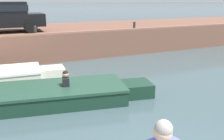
{
  "coord_description": "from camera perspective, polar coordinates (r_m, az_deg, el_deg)",
  "views": [
    {
      "loc": [
        -2.65,
        -2.39,
        3.11
      ],
      "look_at": [
        0.02,
        3.45,
        1.27
      ],
      "focal_mm": 40.0,
      "sensor_mm": 36.0,
      "label": 1
    }
  ],
  "objects": [
    {
      "name": "mooring_bollard_mid",
      "position": [
        12.7,
        -17.15,
        8.75
      ],
      "size": [
        0.15,
        0.15,
        0.45
      ],
      "color": "#2D2B28",
      "rests_on": "far_quay_wall"
    },
    {
      "name": "far_quay_wall",
      "position": [
        15.67,
        -14.66,
        6.64
      ],
      "size": [
        60.0,
        6.0,
        1.44
      ],
      "primitive_type": "cube",
      "color": "brown",
      "rests_on": "ground"
    },
    {
      "name": "motorboat_passing",
      "position": [
        7.95,
        -14.05,
        -5.53
      ],
      "size": [
        6.25,
        2.7,
        1.01
      ],
      "color": "#193828",
      "rests_on": "ground"
    },
    {
      "name": "car_left_inner_black",
      "position": [
        14.17,
        -23.5,
        11.31
      ],
      "size": [
        4.03,
        2.02,
        1.54
      ],
      "color": "black",
      "rests_on": "far_quay_wall"
    },
    {
      "name": "mooring_bollard_east",
      "position": [
        14.47,
        5.12,
        10.18
      ],
      "size": [
        0.15,
        0.15,
        0.45
      ],
      "color": "#2D2B28",
      "rests_on": "far_quay_wall"
    },
    {
      "name": "ground_plane",
      "position": [
        8.39,
        -4.38,
        -5.88
      ],
      "size": [
        400.0,
        400.0,
        0.0
      ],
      "primitive_type": "plane",
      "color": "#3D5156"
    },
    {
      "name": "far_wall_coping",
      "position": [
        12.76,
        -12.53,
        8.21
      ],
      "size": [
        60.0,
        0.24,
        0.08
      ],
      "primitive_type": "cube",
      "color": "#925F4C",
      "rests_on": "far_quay_wall"
    }
  ]
}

